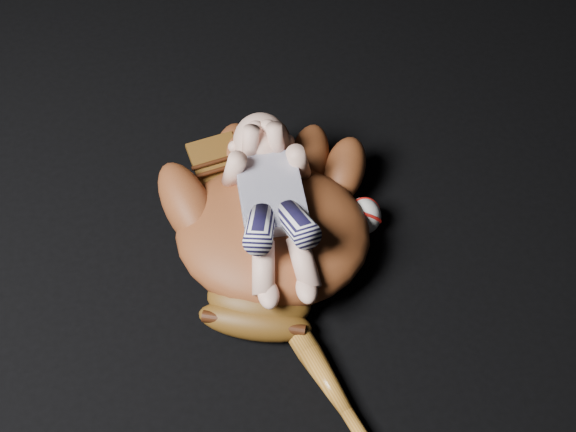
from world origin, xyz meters
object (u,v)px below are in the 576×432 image
at_px(newborn_baby, 274,204).
at_px(baseball, 363,216).
at_px(baseball_bat, 318,365).
at_px(baseball_glove, 273,226).

bearing_deg(newborn_baby, baseball, 10.11).
bearing_deg(baseball_bat, baseball_glove, 97.48).
height_order(newborn_baby, baseball, newborn_baby).
xyz_separation_m(baseball_bat, baseball, (0.14, 0.28, 0.01)).
bearing_deg(newborn_baby, baseball_glove, -165.33).
relative_size(baseball_bat, baseball, 6.40).
xyz_separation_m(baseball_glove, baseball, (0.17, 0.03, -0.04)).
height_order(baseball_glove, baseball_bat, baseball_glove).
bearing_deg(baseball_bat, newborn_baby, 96.81).
bearing_deg(baseball_glove, baseball_bat, -63.23).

